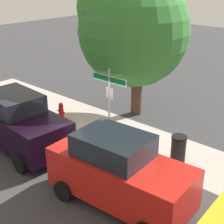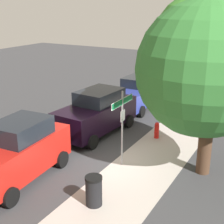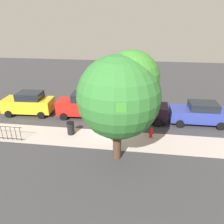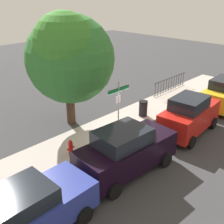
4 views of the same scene
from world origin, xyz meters
name	(u,v)px [view 4 (image 4 of 4)]	position (x,y,z in m)	size (l,w,h in m)	color
ground_plane	(123,137)	(0.00, 0.00, 0.00)	(60.00, 60.00, 0.00)	#38383A
sidewalk_strip	(129,118)	(2.00, 1.30, 0.00)	(24.00, 2.60, 0.00)	#B1A59D
street_sign	(119,99)	(0.08, 0.40, 2.06)	(1.62, 0.07, 2.97)	#9EA0A5
shade_tree	(68,54)	(-1.00, 3.09, 4.15)	(4.75, 4.75, 6.42)	#483121
car_blue	(25,213)	(-6.94, -2.19, 0.93)	(4.54, 2.09, 1.85)	#2B3792
car_black	(126,151)	(-2.20, -2.17, 1.05)	(4.66, 2.30, 2.11)	black
car_red	(189,115)	(2.84, -2.27, 1.06)	(4.27, 2.17, 2.16)	red
iron_fence	(170,84)	(8.00, 2.30, 0.56)	(4.21, 0.04, 1.07)	black
fire_hydrant	(71,147)	(-3.03, 0.60, 0.38)	(0.42, 0.22, 0.78)	red
trash_bin	(143,108)	(2.88, 0.90, 0.49)	(0.55, 0.55, 0.98)	black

